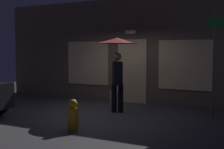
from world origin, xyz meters
The scene contains 6 objects.
ground_plane centered at (0.00, 0.00, 0.00)m, with size 18.00×18.00×0.00m, color #423F44.
building_facade centered at (0.00, 2.35, 1.80)m, with size 10.90×0.48×3.63m.
person_with_umbrella centered at (0.36, 0.37, 1.72)m, with size 1.22×1.22×2.18m.
street_sign_post centered at (2.98, 0.85, 1.57)m, with size 0.40×0.07×2.79m.
sidewalk_bollard centered at (-0.24, 1.30, 0.24)m, with size 0.27×0.27×0.48m, color #B2A899.
fire_hydrant centered at (0.41, -1.97, 0.33)m, with size 0.25×0.25×0.71m.
Camera 1 is at (4.49, -7.80, 1.81)m, focal length 50.63 mm.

